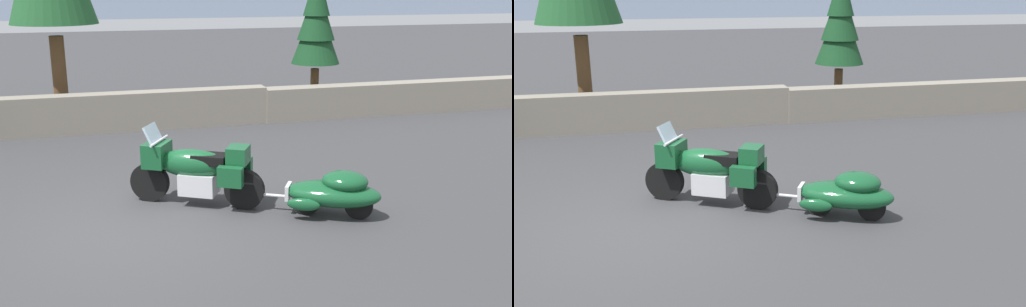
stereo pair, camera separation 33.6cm
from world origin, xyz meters
The scene contains 5 objects.
ground_plane centered at (0.00, 0.00, 0.00)m, with size 80.00×80.00×0.00m, color #38383A.
stone_guard_wall centered at (0.88, 6.40, 0.44)m, with size 24.00×0.59×0.95m.
touring_motorcycle centered at (1.16, 0.76, 0.62)m, with size 2.09×1.40×1.33m.
car_shaped_trailer centered at (3.15, -0.34, 0.41)m, with size 2.10×1.39×0.76m.
pine_tree_secondary centered at (5.92, 7.66, 2.55)m, with size 1.40×1.40×4.08m.
Camera 1 is at (-0.36, -8.36, 3.54)m, focal length 41.20 mm.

